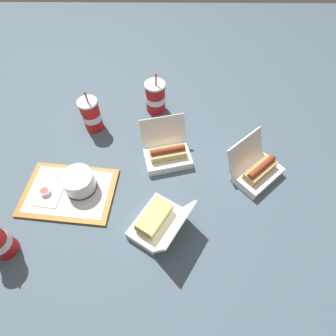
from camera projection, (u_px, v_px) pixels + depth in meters
name	position (u px, v px, depth m)	size (l,w,h in m)	color
ground_plane	(157.00, 171.00, 1.15)	(3.20, 3.20, 0.00)	#4C6070
food_tray	(69.00, 192.00, 1.08)	(0.39, 0.29, 0.01)	#A56619
cake_container	(79.00, 182.00, 1.06)	(0.13, 0.13, 0.08)	black
ketchup_cup	(45.00, 192.00, 1.06)	(0.04, 0.04, 0.02)	white
napkin_stack	(48.00, 196.00, 1.06)	(0.10, 0.10, 0.00)	white
plastic_fork	(66.00, 179.00, 1.11)	(0.11, 0.01, 0.01)	white
clamshell_hotdog_center	(167.00, 154.00, 1.16)	(0.24, 0.23, 0.16)	white
clamshell_sandwich_left	(156.00, 221.00, 0.97)	(0.26, 0.27, 0.16)	white
clamshell_hotdog_front	(257.00, 171.00, 1.10)	(0.27, 0.27, 0.16)	white
soda_cup_corner	(155.00, 97.00, 1.31)	(0.10, 0.10, 0.22)	red
soda_cup_back	(91.00, 115.00, 1.23)	(0.09, 0.09, 0.22)	red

